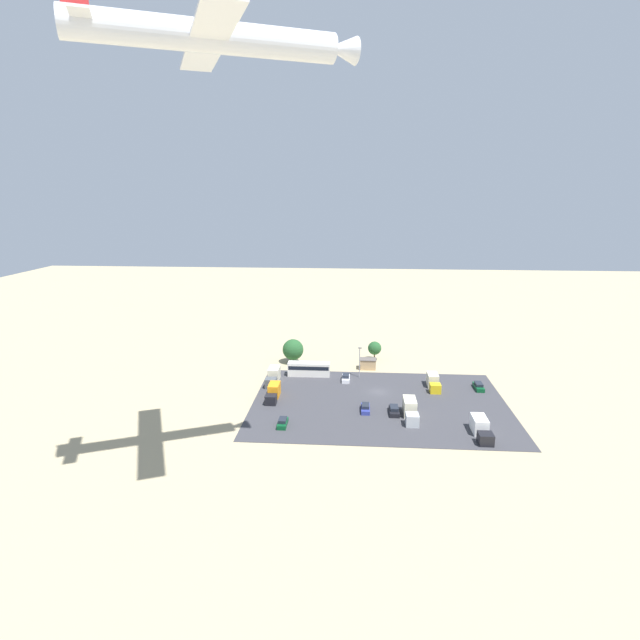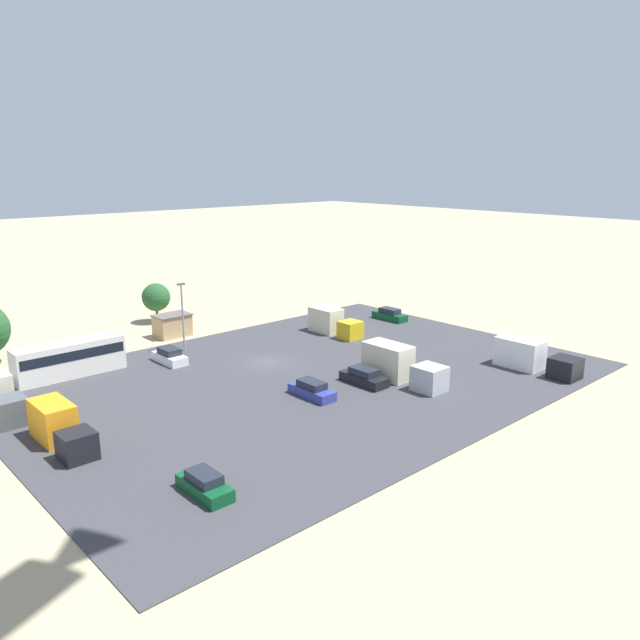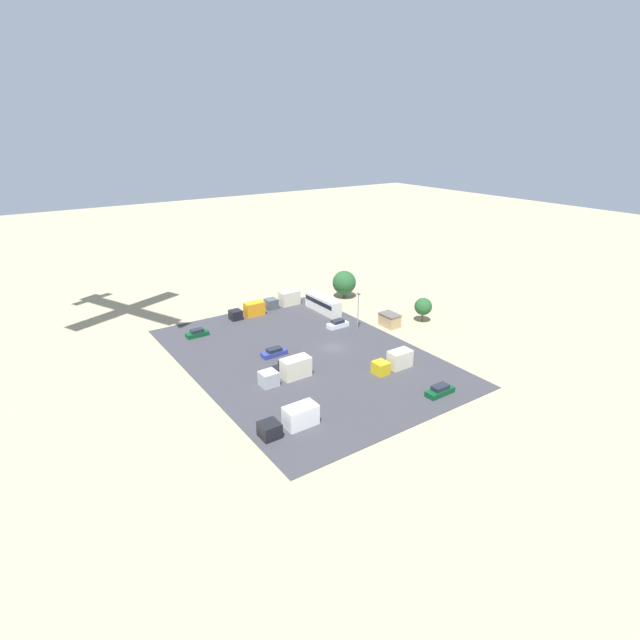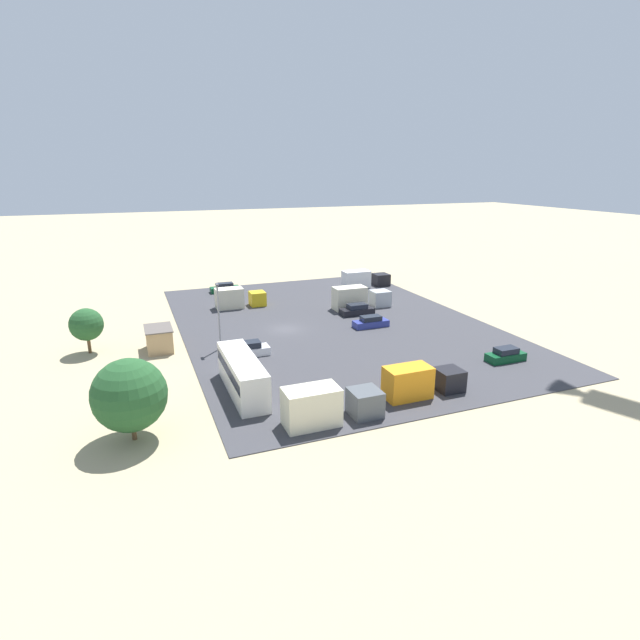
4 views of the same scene
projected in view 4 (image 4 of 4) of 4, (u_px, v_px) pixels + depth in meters
ground_plane at (286, 330)px, 63.96m from camera, size 400.00×400.00×0.00m
parking_lot_surface at (332, 324)px, 66.18m from camera, size 54.10×38.44×0.08m
shed_building at (159, 339)px, 56.33m from camera, size 4.17×2.99×2.69m
bus at (242, 374)px, 45.34m from camera, size 10.29×2.62×3.38m
parked_car_0 at (249, 350)px, 54.80m from camera, size 1.84×4.44×1.56m
parked_car_1 at (357, 310)px, 70.16m from camera, size 1.93×4.75×1.55m
parked_car_2 at (225, 288)px, 83.12m from camera, size 1.80×4.79×1.54m
parked_car_3 at (371, 322)px, 64.72m from camera, size 1.75×4.63×1.47m
parked_car_4 at (506, 355)px, 53.22m from camera, size 1.72×4.26×1.48m
parked_truck_0 at (327, 406)px, 40.04m from camera, size 2.50×8.22×3.16m
parked_truck_1 at (358, 298)px, 73.21m from camera, size 2.48×8.72×3.30m
parked_truck_2 at (420, 382)px, 44.88m from camera, size 2.31×7.66×2.89m
parked_truck_3 at (237, 298)px, 73.72m from camera, size 2.38×7.33×2.97m
parked_truck_4 at (363, 279)px, 86.54m from camera, size 2.59×8.38×2.92m
tree_near_shed at (86, 325)px, 54.91m from camera, size 3.62×3.62×5.14m
tree_apron_mid at (129, 395)px, 36.93m from camera, size 5.53×5.53×6.46m
light_pole_lot_centre at (219, 313)px, 55.76m from camera, size 0.90×0.28×7.57m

